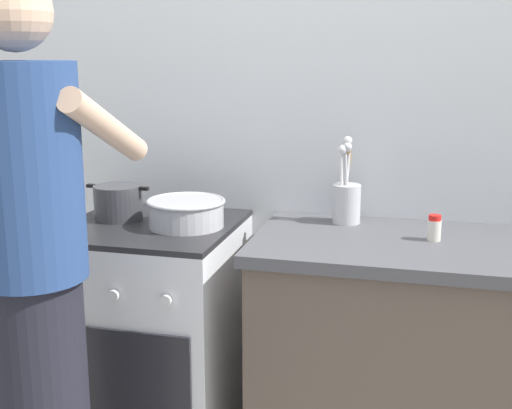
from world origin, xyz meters
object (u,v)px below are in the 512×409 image
stove_range (154,340)px  spice_bottle (434,228)px  pot (118,202)px  mixing_bowl (186,212)px  person (35,290)px  utensil_crock (346,198)px

stove_range → spice_bottle: size_ratio=10.52×
pot → spice_bottle: (1.13, -0.01, -0.02)m
mixing_bowl → person: (-0.22, -0.61, -0.09)m
stove_range → mixing_bowl: bearing=-1.3°
mixing_bowl → spice_bottle: bearing=2.3°
utensil_crock → person: bearing=-133.1°
person → utensil_crock: bearing=46.9°
pot → person: bearing=-84.5°
utensil_crock → spice_bottle: size_ratio=3.66×
pot → person: 0.67m
spice_bottle → person: bearing=-148.7°
spice_bottle → person: 1.25m
stove_range → mixing_bowl: mixing_bowl is taller
stove_range → pot: bearing=164.5°
pot → mixing_bowl: pot is taller
utensil_crock → spice_bottle: (0.31, -0.16, -0.05)m
utensil_crock → person: person is taller
pot → utensil_crock: (0.82, 0.15, 0.03)m
pot → spice_bottle: 1.13m
pot → mixing_bowl: size_ratio=0.87×
pot → mixing_bowl: bearing=-8.5°
stove_range → utensil_crock: bearing=15.7°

